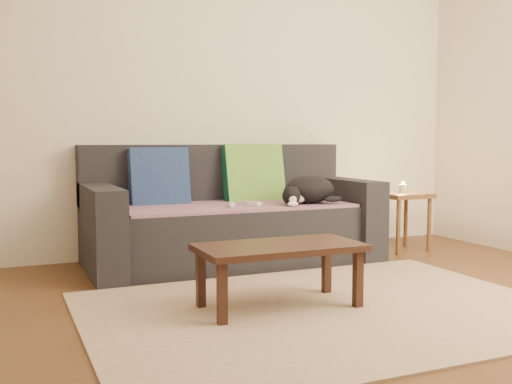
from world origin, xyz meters
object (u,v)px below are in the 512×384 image
cat (308,190)px  coffee_table (279,252)px  wii_remote_a (232,205)px  sofa (230,220)px  wii_remote_b (253,204)px  side_table (403,203)px

cat → coffee_table: bearing=-114.7°
cat → wii_remote_a: 0.60m
cat → sofa: bearing=163.5°
wii_remote_b → side_table: (1.38, 0.11, -0.06)m
sofa → cat: size_ratio=4.34×
sofa → coffee_table: bearing=-99.1°
sofa → coffee_table: size_ratio=2.39×
side_table → cat: bearing=-171.8°
wii_remote_b → coffee_table: wii_remote_b is taller
coffee_table → wii_remote_a: bearing=83.0°
wii_remote_b → coffee_table: (-0.29, -1.05, -0.15)m
sofa → cat: (0.51, -0.26, 0.23)m
side_table → wii_remote_a: bearing=-175.3°
sofa → wii_remote_b: bearing=-70.5°
wii_remote_a → cat: bearing=-73.2°
sofa → cat: sofa is taller
sofa → side_table: sofa is taller
cat → coffee_table: cat is taller
wii_remote_b → side_table: side_table is taller
coffee_table → wii_remote_b: bearing=74.6°
sofa → side_table: size_ratio=4.42×
cat → coffee_table: (-0.72, -1.02, -0.23)m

